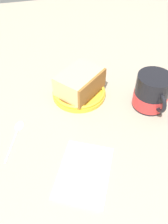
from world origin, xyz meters
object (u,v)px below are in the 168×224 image
Objects in this scene: teaspoon at (17,131)px; folded_napkin at (84,171)px; cake_slice at (80,83)px; tea_mug at (151,93)px; small_plate at (79,92)px.

teaspoon reaches higher than folded_napkin.
cake_slice is 1.24× the size of teaspoon.
cake_slice is at bearing -116.64° from tea_mug.
tea_mug reaches higher than teaspoon.
cake_slice is 18.75cm from teaspoon.
teaspoon is at bearing -62.12° from small_plate.
cake_slice reaches higher than small_plate.
teaspoon is 0.86× the size of folded_napkin.
tea_mug reaches higher than folded_napkin.
teaspoon is at bearing -88.97° from tea_mug.
small_plate is at bearing -140.62° from cake_slice.
folded_napkin is at bearing -11.11° from small_plate.
cake_slice is 17.37cm from tea_mug.
folded_napkin is (21.98, -4.31, -0.64)cm from small_plate.
tea_mug is 32.09cm from teaspoon.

